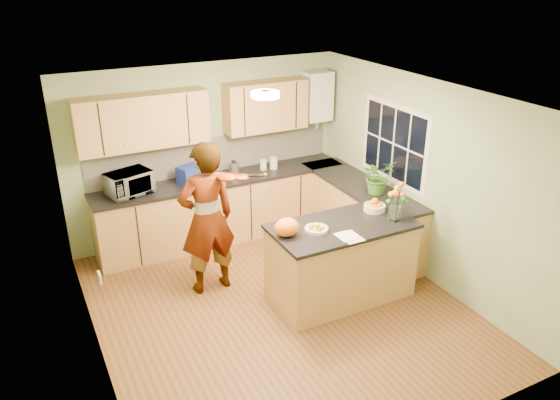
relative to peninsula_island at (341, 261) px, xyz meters
name	(u,v)px	position (x,y,z in m)	size (l,w,h in m)	color
floor	(278,307)	(-0.77, 0.11, -0.48)	(4.50, 4.50, 0.00)	brown
ceiling	(278,97)	(-0.77, 0.11, 2.02)	(4.00, 4.50, 0.02)	silver
wall_back	(207,152)	(-0.77, 2.36, 0.77)	(4.00, 0.02, 2.50)	gray
wall_front	(414,324)	(-0.77, -2.14, 0.77)	(4.00, 0.02, 2.50)	gray
wall_left	(87,252)	(-2.77, 0.11, 0.77)	(0.02, 4.50, 2.50)	gray
wall_right	(423,180)	(1.23, 0.11, 0.77)	(0.02, 4.50, 2.50)	gray
back_counter	(224,208)	(-0.67, 2.06, -0.01)	(3.64, 0.62, 0.94)	#B48948
right_counter	(359,215)	(0.93, 0.96, -0.01)	(0.62, 2.24, 0.94)	#B48948
splashback	(214,154)	(-0.67, 2.34, 0.72)	(3.60, 0.02, 0.52)	beige
upper_cabinets	(196,114)	(-0.95, 2.19, 1.37)	(3.20, 0.34, 0.70)	#B48948
boiler	(317,96)	(0.93, 2.20, 1.42)	(0.40, 0.30, 0.86)	silver
window_right	(394,144)	(1.22, 0.71, 1.07)	(0.01, 1.30, 1.05)	silver
light_switch	(100,277)	(-2.76, -0.49, 0.82)	(0.02, 0.09, 0.09)	silver
ceiling_lamp	(265,94)	(-0.77, 0.41, 1.98)	(0.30, 0.30, 0.07)	#FFEABF
peninsula_island	(341,261)	(0.00, 0.00, 0.00)	(1.67, 0.86, 0.96)	#B48948
fruit_dish	(317,228)	(-0.35, 0.00, 0.52)	(0.26, 0.26, 0.09)	beige
orange_bowl	(375,206)	(0.55, 0.15, 0.54)	(0.26, 0.26, 0.15)	beige
flower_vase	(397,195)	(0.60, -0.18, 0.80)	(0.26, 0.26, 0.48)	silver
orange_bag	(287,227)	(-0.70, 0.05, 0.58)	(0.28, 0.23, 0.21)	orange
papers	(350,237)	(-0.10, -0.30, 0.48)	(0.21, 0.29, 0.01)	silver
violinist	(207,219)	(-1.33, 0.87, 0.47)	(0.69, 0.45, 1.90)	tan
violin	(228,177)	(-1.13, 0.65, 1.04)	(0.58, 0.23, 0.12)	#530C05
microwave	(129,183)	(-1.96, 2.05, 0.61)	(0.55, 0.38, 0.31)	silver
blue_box	(190,175)	(-1.14, 2.07, 0.58)	(0.31, 0.22, 0.24)	navy
kettle	(234,168)	(-0.49, 2.06, 0.57)	(0.14, 0.14, 0.27)	#B9B9BE
jar_cream	(263,165)	(-0.02, 2.09, 0.53)	(0.10, 0.10, 0.15)	beige
jar_white	(274,163)	(0.13, 2.05, 0.55)	(0.11, 0.11, 0.17)	silver
potted_plant	(378,177)	(0.93, 0.62, 0.69)	(0.42, 0.36, 0.46)	#3D7828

